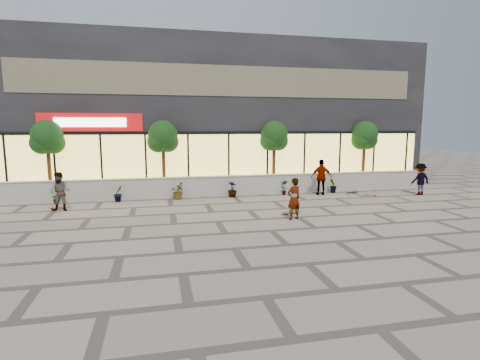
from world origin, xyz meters
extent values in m
plane|color=gray|center=(0.00, 0.00, 0.00)|extent=(80.00, 80.00, 0.00)
cube|color=beige|center=(0.00, 7.00, 0.50)|extent=(22.00, 0.35, 1.00)
cube|color=#B2AFA8|center=(0.00, 7.00, 1.02)|extent=(22.00, 0.42, 0.04)
cube|color=black|center=(0.00, 12.50, 4.25)|extent=(24.00, 9.00, 8.50)
cube|color=#F6D462|center=(0.00, 7.98, 1.70)|extent=(23.04, 0.05, 3.00)
cube|color=black|center=(0.00, 7.95, 3.25)|extent=(23.04, 0.08, 0.15)
cube|color=#B90D0F|center=(-7.00, 7.93, 3.80)|extent=(5.00, 0.10, 0.90)
cube|color=white|center=(-7.00, 7.86, 3.80)|extent=(3.40, 0.06, 0.45)
cube|color=brown|center=(0.00, 7.98, 6.00)|extent=(21.60, 0.05, 1.60)
imported|color=#133C17|center=(-8.50, 6.45, 0.41)|extent=(0.43, 0.29, 0.81)
imported|color=#133C17|center=(-5.70, 6.45, 0.41)|extent=(0.57, 0.57, 0.81)
imported|color=#133C17|center=(-2.90, 6.45, 0.41)|extent=(0.68, 0.77, 0.81)
imported|color=#133C17|center=(-0.10, 6.45, 0.41)|extent=(0.64, 0.64, 0.81)
imported|color=#133C17|center=(2.70, 6.45, 0.41)|extent=(0.46, 0.35, 0.81)
imported|color=#133C17|center=(5.50, 6.45, 0.41)|extent=(0.55, 0.57, 0.81)
cylinder|color=#4F2D1C|center=(-9.00, 7.70, 1.62)|extent=(0.18, 0.18, 3.24)
sphere|color=#133C17|center=(-9.00, 7.70, 3.17)|extent=(1.50, 1.50, 1.50)
sphere|color=#133C17|center=(-9.25, 7.65, 2.81)|extent=(1.10, 1.10, 1.10)
sphere|color=#133C17|center=(-8.75, 7.75, 2.81)|extent=(1.10, 1.10, 1.10)
cylinder|color=#4F2D1C|center=(-3.50, 7.70, 1.62)|extent=(0.18, 0.18, 3.24)
sphere|color=#133C17|center=(-3.50, 7.70, 3.17)|extent=(1.50, 1.50, 1.50)
sphere|color=#133C17|center=(-3.75, 7.65, 2.81)|extent=(1.10, 1.10, 1.10)
sphere|color=#133C17|center=(-3.25, 7.75, 2.81)|extent=(1.10, 1.10, 1.10)
cylinder|color=#4F2D1C|center=(2.50, 7.70, 1.62)|extent=(0.18, 0.18, 3.24)
sphere|color=#133C17|center=(2.50, 7.70, 3.17)|extent=(1.50, 1.50, 1.50)
sphere|color=#133C17|center=(2.25, 7.65, 2.81)|extent=(1.10, 1.10, 1.10)
sphere|color=#133C17|center=(2.75, 7.75, 2.81)|extent=(1.10, 1.10, 1.10)
cylinder|color=#4F2D1C|center=(8.00, 7.70, 1.62)|extent=(0.18, 0.18, 3.24)
sphere|color=#133C17|center=(8.00, 7.70, 3.17)|extent=(1.50, 1.50, 1.50)
sphere|color=#133C17|center=(7.75, 7.65, 2.81)|extent=(1.10, 1.10, 1.10)
sphere|color=#133C17|center=(8.25, 7.75, 2.81)|extent=(1.10, 1.10, 1.10)
imported|color=white|center=(1.31, 1.34, 0.82)|extent=(0.69, 0.56, 1.64)
imported|color=#93775E|center=(-7.89, 4.86, 0.84)|extent=(0.89, 0.74, 1.68)
imported|color=white|center=(4.60, 6.03, 0.94)|extent=(1.17, 0.65, 1.88)
imported|color=maroon|center=(9.71, 4.93, 0.84)|extent=(1.11, 0.68, 1.67)
cube|color=brown|center=(1.51, 2.18, 0.09)|extent=(0.84, 0.39, 0.02)
cylinder|color=black|center=(1.73, 2.31, 0.03)|extent=(0.06, 0.04, 0.06)
cylinder|color=black|center=(1.77, 2.17, 0.03)|extent=(0.06, 0.04, 0.06)
cylinder|color=black|center=(1.25, 2.20, 0.03)|extent=(0.06, 0.04, 0.06)
cylinder|color=black|center=(1.28, 2.05, 0.03)|extent=(0.06, 0.04, 0.06)
cube|color=#D25127|center=(-8.13, 5.34, 0.09)|extent=(0.86, 0.30, 0.02)
cylinder|color=black|center=(-7.87, 5.39, 0.03)|extent=(0.06, 0.04, 0.06)
cylinder|color=black|center=(-7.89, 5.24, 0.03)|extent=(0.06, 0.04, 0.06)
cylinder|color=black|center=(-8.38, 5.45, 0.03)|extent=(0.06, 0.04, 0.06)
cylinder|color=black|center=(-8.40, 5.30, 0.03)|extent=(0.06, 0.04, 0.06)
cube|color=brown|center=(7.00, 5.19, 0.08)|extent=(0.69, 0.54, 0.02)
cylinder|color=black|center=(7.22, 5.12, 0.03)|extent=(0.06, 0.05, 0.05)
cylinder|color=black|center=(7.15, 5.02, 0.03)|extent=(0.06, 0.05, 0.05)
cylinder|color=black|center=(6.85, 5.36, 0.03)|extent=(0.06, 0.05, 0.05)
cylinder|color=black|center=(6.78, 5.25, 0.03)|extent=(0.06, 0.05, 0.05)
cube|color=#4C4C8B|center=(6.50, 6.20, 0.09)|extent=(0.87, 0.45, 0.02)
cylinder|color=black|center=(6.73, 6.35, 0.03)|extent=(0.07, 0.05, 0.06)
cylinder|color=black|center=(6.77, 6.20, 0.03)|extent=(0.07, 0.05, 0.06)
cylinder|color=black|center=(6.23, 6.20, 0.03)|extent=(0.07, 0.05, 0.06)
cylinder|color=black|center=(6.27, 6.05, 0.03)|extent=(0.07, 0.05, 0.06)
camera|label=1|loc=(-3.79, -12.09, 3.59)|focal=28.00mm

